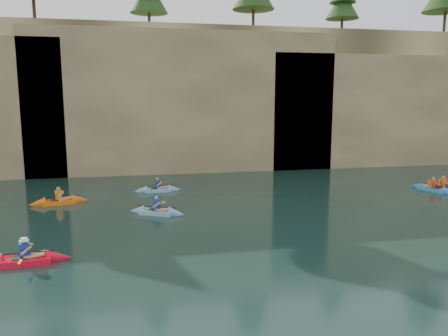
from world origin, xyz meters
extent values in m
plane|color=black|center=(0.00, 0.00, 0.00)|extent=(160.00, 160.00, 0.00)
cube|color=tan|center=(0.00, 30.00, 6.00)|extent=(70.00, 16.00, 12.00)
cube|color=tan|center=(2.00, 22.60, 5.70)|extent=(24.00, 2.40, 11.40)
cube|color=tan|center=(22.00, 22.60, 4.92)|extent=(26.00, 2.40, 9.84)
cube|color=black|center=(-4.00, 21.95, 1.60)|extent=(3.50, 1.00, 3.20)
cube|color=black|center=(10.00, 21.95, 2.25)|extent=(5.00, 1.00, 4.50)
cube|color=red|center=(-6.00, 3.87, 0.14)|extent=(2.52, 0.91, 0.28)
cone|color=red|center=(-4.83, 3.93, 0.14)|extent=(0.92, 0.79, 0.74)
cube|color=black|center=(-6.15, 3.86, 0.25)|extent=(0.58, 0.49, 0.04)
cube|color=navy|center=(-6.00, 3.87, 0.53)|extent=(0.33, 0.23, 0.47)
sphere|color=tan|center=(-6.00, 3.87, 0.87)|extent=(0.20, 0.20, 0.20)
cylinder|color=black|center=(-6.00, 3.87, 0.42)|extent=(1.98, 0.15, 0.04)
cube|color=#FEF215|center=(-6.05, 4.76, 0.42)|extent=(0.10, 0.42, 0.02)
cube|color=#FEF215|center=(-5.95, 2.98, 0.42)|extent=(0.10, 0.42, 0.02)
cylinder|color=white|center=(-6.00, 3.87, 0.90)|extent=(0.34, 0.34, 0.09)
cube|color=orange|center=(-6.30, 13.07, 0.13)|extent=(2.56, 1.30, 0.27)
cone|color=orange|center=(-5.18, 13.33, 0.13)|extent=(1.01, 0.91, 0.73)
cone|color=orange|center=(-7.43, 12.81, 0.13)|extent=(1.01, 0.91, 0.73)
cube|color=black|center=(-6.45, 13.04, 0.24)|extent=(0.64, 0.57, 0.04)
cube|color=orange|center=(-6.30, 13.07, 0.52)|extent=(0.37, 0.28, 0.49)
sphere|color=tan|center=(-6.30, 13.07, 0.87)|extent=(0.21, 0.21, 0.21)
cylinder|color=black|center=(-6.30, 13.07, 0.41)|extent=(2.12, 0.52, 0.04)
cube|color=#FEF215|center=(-6.52, 14.03, 0.41)|extent=(0.17, 0.43, 0.02)
cube|color=#FEF215|center=(-6.08, 12.11, 0.41)|extent=(0.17, 0.43, 0.02)
cube|color=#7EA9D3|center=(-1.02, 9.74, 0.13)|extent=(2.42, 1.69, 0.26)
cone|color=#7EA9D3|center=(-0.03, 9.26, 0.13)|extent=(1.05, 1.00, 0.72)
cone|color=#7EA9D3|center=(-2.00, 10.21, 0.13)|extent=(1.05, 1.00, 0.72)
cube|color=black|center=(-1.15, 9.80, 0.23)|extent=(0.69, 0.64, 0.04)
cube|color=navy|center=(-1.02, 9.74, 0.51)|extent=(0.39, 0.33, 0.48)
sphere|color=tan|center=(-1.02, 9.74, 0.86)|extent=(0.20, 0.20, 0.20)
cylinder|color=black|center=(-1.02, 9.74, 0.40)|extent=(1.93, 0.96, 0.04)
cube|color=#FEF215|center=(-0.60, 10.60, 0.40)|extent=(0.26, 0.41, 0.02)
cube|color=#FEF215|center=(-1.44, 8.87, 0.40)|extent=(0.26, 0.41, 0.02)
cube|color=red|center=(17.50, 12.13, 0.13)|extent=(0.99, 2.47, 0.25)
cone|color=red|center=(17.63, 13.25, 0.13)|extent=(0.78, 0.92, 0.69)
cube|color=black|center=(17.49, 11.98, 0.22)|extent=(0.49, 0.60, 0.04)
cube|color=orange|center=(17.50, 12.13, 0.49)|extent=(0.24, 0.34, 0.46)
sphere|color=tan|center=(17.50, 12.13, 0.82)|extent=(0.19, 0.19, 0.19)
cylinder|color=black|center=(17.50, 12.13, 0.39)|extent=(0.27, 2.04, 0.04)
cube|color=#FEF215|center=(16.59, 12.24, 0.39)|extent=(0.43, 0.13, 0.02)
cube|color=#7CAED0|center=(-0.69, 15.24, 0.12)|extent=(2.29, 0.76, 0.25)
cone|color=#7CAED0|center=(0.38, 15.27, 0.12)|extent=(0.82, 0.70, 0.68)
cone|color=#7CAED0|center=(-1.76, 15.22, 0.12)|extent=(0.82, 0.70, 0.68)
cube|color=black|center=(-0.84, 15.24, 0.22)|extent=(0.56, 0.44, 0.04)
cube|color=navy|center=(-0.69, 15.24, 0.48)|extent=(0.31, 0.21, 0.45)
sphere|color=tan|center=(-0.69, 15.24, 0.81)|extent=(0.19, 0.19, 0.19)
cylinder|color=black|center=(-0.69, 15.24, 0.39)|extent=(2.01, 0.08, 0.04)
cube|color=#FEF215|center=(-0.71, 16.15, 0.39)|extent=(0.09, 0.42, 0.02)
cube|color=#FEF215|center=(-0.67, 14.34, 0.39)|extent=(0.09, 0.42, 0.02)
cube|color=#3B8DCB|center=(16.62, 11.94, 0.12)|extent=(1.54, 2.53, 0.25)
cone|color=#3B8DCB|center=(16.20, 13.01, 0.12)|extent=(0.95, 1.05, 0.68)
cube|color=black|center=(16.67, 11.80, 0.22)|extent=(0.59, 0.67, 0.04)
cube|color=#EB4213|center=(16.62, 11.94, 0.48)|extent=(0.30, 0.36, 0.46)
sphere|color=tan|center=(16.62, 11.94, 0.81)|extent=(0.19, 0.19, 0.19)
cylinder|color=black|center=(16.62, 11.94, 0.39)|extent=(0.76, 1.89, 0.04)
cube|color=#FEF215|center=(15.77, 11.61, 0.39)|extent=(0.42, 0.23, 0.02)
cube|color=#FEF215|center=(17.46, 12.27, 0.39)|extent=(0.42, 0.23, 0.02)
camera|label=1|loc=(-1.96, -12.23, 5.95)|focal=35.00mm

